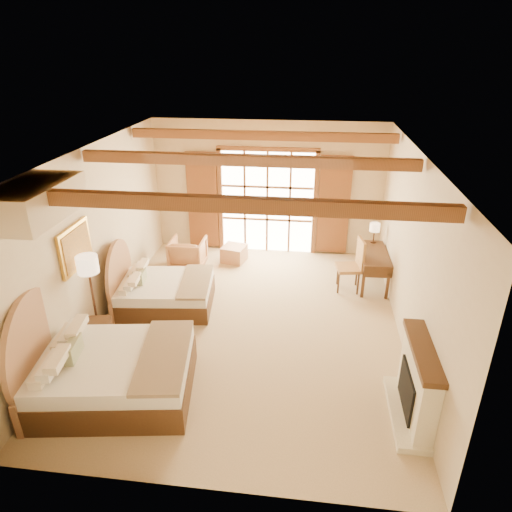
% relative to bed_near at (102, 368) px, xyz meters
% --- Properties ---
extents(floor, '(7.00, 7.00, 0.00)m').
position_rel_bed_near_xyz_m(floor, '(1.85, 2.07, -0.45)').
color(floor, '#CFB48C').
rests_on(floor, ground).
extents(wall_back, '(5.50, 0.00, 5.50)m').
position_rel_bed_near_xyz_m(wall_back, '(1.85, 5.57, 1.15)').
color(wall_back, beige).
rests_on(wall_back, ground).
extents(wall_left, '(0.00, 7.00, 7.00)m').
position_rel_bed_near_xyz_m(wall_left, '(-0.90, 2.07, 1.15)').
color(wall_left, beige).
rests_on(wall_left, ground).
extents(wall_right, '(0.00, 7.00, 7.00)m').
position_rel_bed_near_xyz_m(wall_right, '(4.60, 2.07, 1.15)').
color(wall_right, beige).
rests_on(wall_right, ground).
extents(ceiling, '(7.00, 7.00, 0.00)m').
position_rel_bed_near_xyz_m(ceiling, '(1.85, 2.07, 2.75)').
color(ceiling, '#B47B35').
rests_on(ceiling, ground).
extents(ceiling_beams, '(5.39, 4.60, 0.18)m').
position_rel_bed_near_xyz_m(ceiling_beams, '(1.85, 2.07, 2.63)').
color(ceiling_beams, brown).
rests_on(ceiling_beams, ceiling).
extents(french_doors, '(3.95, 0.08, 2.60)m').
position_rel_bed_near_xyz_m(french_doors, '(1.85, 5.51, 0.80)').
color(french_doors, white).
rests_on(french_doors, ground).
extents(fireplace, '(0.46, 1.40, 1.16)m').
position_rel_bed_near_xyz_m(fireplace, '(4.45, 0.07, 0.07)').
color(fireplace, '#EFE6C2').
rests_on(fireplace, ground).
extents(painting, '(0.06, 0.95, 0.75)m').
position_rel_bed_near_xyz_m(painting, '(-0.85, 1.32, 1.30)').
color(painting, gold).
rests_on(painting, wall_left).
extents(canopy_valance, '(0.70, 1.40, 0.45)m').
position_rel_bed_near_xyz_m(canopy_valance, '(-0.55, 0.07, 2.50)').
color(canopy_valance, '#F5E0C6').
rests_on(canopy_valance, ceiling).
extents(bed_near, '(2.47, 1.99, 1.48)m').
position_rel_bed_near_xyz_m(bed_near, '(0.00, 0.00, 0.00)').
color(bed_near, '#472E16').
rests_on(bed_near, floor).
extents(bed_far, '(1.97, 1.57, 1.21)m').
position_rel_bed_near_xyz_m(bed_far, '(0.01, 2.53, -0.08)').
color(bed_far, '#472E16').
rests_on(bed_far, floor).
extents(nightstand, '(0.53, 0.53, 0.54)m').
position_rel_bed_near_xyz_m(nightstand, '(-0.57, 0.99, -0.17)').
color(nightstand, '#472E16').
rests_on(nightstand, floor).
extents(floor_lamp, '(0.35, 0.35, 1.65)m').
position_rel_bed_near_xyz_m(floor_lamp, '(-0.65, 1.23, 0.95)').
color(floor_lamp, '#392217').
rests_on(floor_lamp, floor).
extents(armchair, '(0.77, 0.79, 0.72)m').
position_rel_bed_near_xyz_m(armchair, '(0.14, 4.27, -0.09)').
color(armchair, '#BA7B4C').
rests_on(armchair, floor).
extents(ottoman, '(0.62, 0.62, 0.38)m').
position_rel_bed_near_xyz_m(ottoman, '(1.14, 4.78, -0.26)').
color(ottoman, '#A36847').
rests_on(ottoman, floor).
extents(desk, '(0.64, 1.39, 0.74)m').
position_rel_bed_near_xyz_m(desk, '(4.29, 4.01, -0.05)').
color(desk, '#472E16').
rests_on(desk, floor).
extents(desk_chair, '(0.58, 0.58, 1.14)m').
position_rel_bed_near_xyz_m(desk_chair, '(3.79, 3.68, -0.09)').
color(desk_chair, '#B67843').
rests_on(desk_chair, floor).
extents(desk_lamp, '(0.22, 0.22, 0.45)m').
position_rel_bed_near_xyz_m(desk_lamp, '(4.33, 4.58, 0.63)').
color(desk_lamp, '#392217').
rests_on(desk_lamp, desk).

